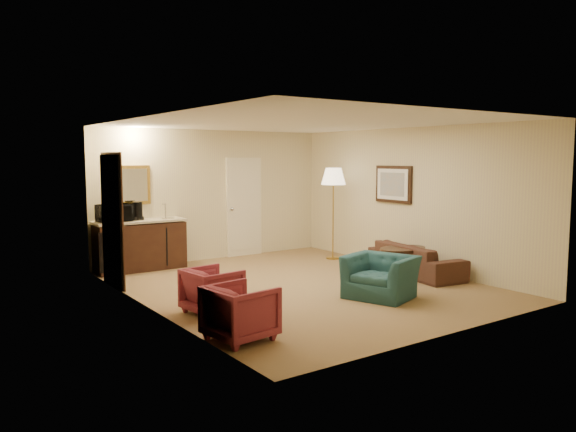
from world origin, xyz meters
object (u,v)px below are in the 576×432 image
coffee_maker (138,211)px  coffee_table (402,263)px  wetbar_cabinet (140,245)px  waste_bin (175,258)px  rose_chair_far (240,310)px  microwave (115,211)px  teal_armchair (381,269)px  floor_lamp (333,213)px  sofa (416,254)px  rose_chair_near (212,288)px

coffee_maker → coffee_table: bearing=-29.1°
wetbar_cabinet → waste_bin: wetbar_cabinet is taller
wetbar_cabinet → rose_chair_far: (-0.50, -4.49, -0.11)m
coffee_maker → rose_chair_far: bearing=-82.1°
coffee_table → microwave: bearing=140.5°
wetbar_cabinet → teal_armchair: size_ratio=1.72×
teal_armchair → waste_bin: (-1.52, 3.93, -0.25)m
microwave → coffee_maker: size_ratio=1.70×
teal_armchair → floor_lamp: (1.44, 2.85, 0.51)m
floor_lamp → microwave: (-4.07, 1.14, 0.18)m
wetbar_cabinet → teal_armchair: wetbar_cabinet is taller
waste_bin → rose_chair_far: bearing=-104.6°
teal_armchair → wetbar_cabinet: bearing=-171.4°
teal_armchair → sofa: bearing=96.1°
wetbar_cabinet → floor_lamp: (3.61, -1.15, 0.47)m
sofa → rose_chair_far: 4.49m
teal_armchair → floor_lamp: size_ratio=0.51×
waste_bin → microwave: size_ratio=0.58×
wetbar_cabinet → rose_chair_far: 4.52m
wetbar_cabinet → sofa: 4.97m
teal_armchair → waste_bin: bearing=-178.7°
sofa → coffee_maker: size_ratio=5.67×
wetbar_cabinet → microwave: bearing=-179.1°
rose_chair_near → floor_lamp: bearing=-67.3°
floor_lamp → coffee_maker: size_ratio=5.60×
wetbar_cabinet → sofa: size_ratio=0.87×
rose_chair_far → coffee_table: 4.15m
microwave → sofa: bearing=-52.7°
sofa → coffee_maker: bearing=58.6°
sofa → microwave: microwave is taller
rose_chair_near → microwave: bearing=-3.2°
rose_chair_near → sofa: bearing=-95.0°
microwave → coffee_maker: (0.43, 0.03, -0.03)m
floor_lamp → microwave: floor_lamp is taller
sofa → rose_chair_near: bearing=100.4°
rose_chair_far → rose_chair_near: bearing=-19.7°
waste_bin → coffee_table: bearing=-48.4°
floor_lamp → sofa: bearing=-84.8°
rose_chair_far → waste_bin: rose_chair_far is taller
sofa → waste_bin: (-3.15, 3.13, -0.21)m
wetbar_cabinet → rose_chair_near: 3.34m
sofa → waste_bin: sofa is taller
sofa → rose_chair_near: (-4.05, -0.12, -0.03)m
floor_lamp → coffee_maker: (-3.64, 1.17, 0.16)m
microwave → floor_lamp: bearing=-31.5°
rose_chair_far → wetbar_cabinet: bearing=-14.0°
coffee_table → rose_chair_far: bearing=-162.1°
rose_chair_far → teal_armchair: bearing=-87.1°
teal_armchair → coffee_maker: 4.63m
wetbar_cabinet → coffee_table: size_ratio=1.82×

